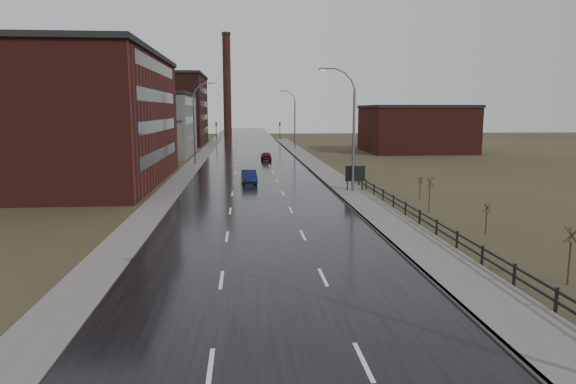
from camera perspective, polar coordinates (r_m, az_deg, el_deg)
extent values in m
cube|color=black|center=(70.69, -3.93, 2.92)|extent=(14.00, 300.00, 0.06)
cube|color=#595651|center=(46.93, 7.20, -0.19)|extent=(3.20, 180.00, 0.18)
cube|color=slate|center=(46.64, 5.38, -0.22)|extent=(0.16, 180.00, 0.18)
cube|color=#595651|center=(71.02, -10.57, 2.84)|extent=(2.40, 260.00, 0.12)
cube|color=#471914|center=(58.71, -24.84, 7.18)|extent=(22.00, 28.00, 13.00)
cube|color=black|center=(58.97, -25.28, 13.74)|extent=(22.44, 28.56, 0.50)
cube|color=black|center=(56.16, -13.98, 4.12)|extent=(0.06, 22.40, 1.20)
cube|color=black|center=(55.99, -14.10, 7.18)|extent=(0.06, 22.40, 1.20)
cube|color=black|center=(55.99, -14.22, 10.25)|extent=(0.06, 22.40, 1.20)
cube|color=black|center=(56.14, -14.34, 13.31)|extent=(0.06, 22.40, 1.20)
cube|color=slate|center=(89.89, -15.83, 7.09)|extent=(16.00, 20.00, 10.00)
cube|color=black|center=(89.89, -15.97, 10.43)|extent=(16.32, 20.40, 0.50)
cube|color=black|center=(88.83, -10.68, 5.96)|extent=(0.06, 16.00, 1.20)
cube|color=black|center=(88.72, -10.74, 7.89)|extent=(0.06, 16.00, 1.20)
cube|color=black|center=(88.72, -10.80, 9.83)|extent=(0.06, 16.00, 1.20)
cube|color=#331611|center=(120.26, -15.57, 8.71)|extent=(26.00, 24.00, 15.00)
cube|color=black|center=(120.50, -15.73, 12.39)|extent=(26.52, 24.48, 0.50)
cube|color=black|center=(118.69, -9.26, 6.74)|extent=(0.06, 19.20, 1.20)
cube|color=black|center=(118.61, -9.30, 8.19)|extent=(0.06, 19.20, 1.20)
cube|color=black|center=(118.61, -9.34, 9.64)|extent=(0.06, 19.20, 1.20)
cube|color=black|center=(118.68, -9.37, 11.09)|extent=(0.06, 19.20, 1.20)
cube|color=#471914|center=(97.58, 14.00, 6.70)|extent=(18.00, 16.00, 8.00)
cube|color=black|center=(97.51, 14.10, 9.20)|extent=(18.36, 16.32, 0.50)
cylinder|color=#331611|center=(160.52, -6.79, 11.66)|extent=(2.40, 2.40, 30.00)
cylinder|color=black|center=(161.94, -6.90, 17.07)|extent=(2.70, 2.70, 0.80)
cylinder|color=slate|center=(47.43, 7.30, 5.57)|extent=(0.24, 0.24, 9.50)
cylinder|color=slate|center=(47.37, 7.22, 11.81)|extent=(0.51, 0.14, 0.98)
cylinder|color=slate|center=(47.31, 6.66, 12.69)|extent=(0.81, 0.14, 0.81)
cylinder|color=slate|center=(47.21, 5.80, 13.29)|extent=(0.98, 0.14, 0.51)
cylinder|color=slate|center=(47.07, 4.77, 13.52)|extent=(1.01, 0.14, 0.14)
cube|color=slate|center=(46.96, 3.92, 13.48)|extent=(0.70, 0.28, 0.18)
cube|color=silver|center=(46.95, 3.92, 13.36)|extent=(0.50, 0.20, 0.04)
cylinder|color=slate|center=(72.65, -10.37, 6.69)|extent=(0.24, 0.24, 9.50)
cylinder|color=slate|center=(72.61, -10.35, 10.76)|extent=(0.51, 0.14, 0.98)
cylinder|color=slate|center=(72.60, -9.99, 11.33)|extent=(0.81, 0.14, 0.81)
cylinder|color=slate|center=(72.56, -9.42, 11.73)|extent=(0.98, 0.14, 0.51)
cylinder|color=slate|center=(72.51, -8.75, 11.88)|extent=(1.01, 0.14, 0.14)
cube|color=slate|center=(72.47, -8.19, 11.85)|extent=(0.70, 0.28, 0.18)
cube|color=silver|center=(72.46, -8.19, 11.77)|extent=(0.50, 0.20, 0.04)
cylinder|color=slate|center=(100.81, 0.77, 7.46)|extent=(0.24, 0.24, 9.50)
cylinder|color=slate|center=(100.78, 0.68, 10.39)|extent=(0.51, 0.14, 0.98)
cylinder|color=slate|center=(100.76, 0.40, 10.80)|extent=(0.81, 0.14, 0.81)
cylinder|color=slate|center=(100.71, -0.01, 11.07)|extent=(0.98, 0.14, 0.51)
cylinder|color=slate|center=(100.65, -0.50, 11.17)|extent=(1.01, 0.14, 0.14)
cube|color=slate|center=(100.59, -0.89, 11.14)|extent=(0.70, 0.28, 0.18)
cube|color=silver|center=(100.59, -0.89, 11.08)|extent=(0.50, 0.20, 0.04)
cube|color=black|center=(21.93, 27.64, -10.72)|extent=(0.10, 0.10, 1.10)
cube|color=black|center=(24.36, 23.84, -8.51)|extent=(0.10, 0.10, 1.10)
cube|color=black|center=(26.91, 20.77, -6.69)|extent=(0.10, 0.10, 1.10)
cube|color=black|center=(29.54, 18.26, -5.17)|extent=(0.10, 0.10, 1.10)
cube|color=black|center=(32.24, 16.17, -3.90)|extent=(0.10, 0.10, 1.10)
cube|color=black|center=(34.99, 14.42, -2.82)|extent=(0.10, 0.10, 1.10)
cube|color=black|center=(37.77, 12.92, -1.90)|extent=(0.10, 0.10, 1.10)
cube|color=black|center=(40.59, 11.63, -1.10)|extent=(0.10, 0.10, 1.10)
cube|color=black|center=(43.43, 10.51, -0.40)|extent=(0.10, 0.10, 1.10)
cube|color=black|center=(46.29, 9.53, 0.20)|extent=(0.10, 0.10, 1.10)
cube|color=black|center=(49.17, 8.66, 0.74)|extent=(0.10, 0.10, 1.10)
cube|color=black|center=(52.06, 7.89, 1.22)|extent=(0.10, 0.10, 1.10)
cube|color=black|center=(54.96, 7.20, 1.65)|extent=(0.10, 0.10, 1.10)
cube|color=black|center=(31.70, 16.53, -3.39)|extent=(0.08, 53.00, 0.10)
cube|color=black|center=(31.79, 16.50, -4.10)|extent=(0.08, 53.00, 0.10)
cylinder|color=#382D23|center=(25.76, 28.77, -6.97)|extent=(0.08, 0.08, 1.93)
cylinder|color=#382D23|center=(25.50, 29.08, -4.25)|extent=(0.04, 0.65, 0.76)
cylinder|color=#382D23|center=(25.51, 28.96, -4.23)|extent=(0.61, 0.24, 0.77)
cylinder|color=#382D23|center=(25.47, 28.88, -4.24)|extent=(0.37, 0.55, 0.78)
cylinder|color=#382D23|center=(25.42, 28.95, -4.27)|extent=(0.37, 0.55, 0.78)
cylinder|color=#382D23|center=(25.44, 29.08, -4.28)|extent=(0.61, 0.24, 0.77)
cylinder|color=#382D23|center=(34.14, 21.16, -3.17)|extent=(0.08, 0.08, 1.42)
cylinder|color=#382D23|center=(33.99, 21.32, -1.64)|extent=(0.04, 0.49, 0.57)
cylinder|color=#382D23|center=(34.02, 21.23, -1.62)|extent=(0.46, 0.19, 0.57)
cylinder|color=#382D23|center=(33.98, 21.16, -1.63)|extent=(0.28, 0.41, 0.58)
cylinder|color=#382D23|center=(33.92, 21.21, -1.65)|extent=(0.28, 0.41, 0.58)
cylinder|color=#382D23|center=(33.93, 21.30, -1.65)|extent=(0.46, 0.19, 0.57)
cylinder|color=#382D23|center=(39.71, 15.43, -0.80)|extent=(0.08, 0.08, 2.00)
cylinder|color=#382D23|center=(39.54, 15.57, 1.05)|extent=(0.04, 0.67, 0.79)
cylinder|color=#382D23|center=(39.57, 15.50, 1.06)|extent=(0.64, 0.25, 0.80)
cylinder|color=#382D23|center=(39.53, 15.44, 1.06)|extent=(0.38, 0.57, 0.81)
cylinder|color=#382D23|center=(39.48, 15.47, 1.05)|extent=(0.38, 0.57, 0.81)
cylinder|color=#382D23|center=(39.48, 15.55, 1.04)|extent=(0.64, 0.25, 0.80)
cylinder|color=#382D23|center=(45.28, 14.46, 0.07)|extent=(0.08, 0.08, 1.46)
cylinder|color=#382D23|center=(45.16, 14.57, 1.27)|extent=(0.04, 0.50, 0.58)
cylinder|color=#382D23|center=(45.20, 14.51, 1.27)|extent=(0.47, 0.19, 0.59)
cylinder|color=#382D23|center=(45.16, 14.45, 1.27)|extent=(0.29, 0.42, 0.60)
cylinder|color=#382D23|center=(45.11, 14.47, 1.26)|extent=(0.29, 0.42, 0.60)
cylinder|color=#382D23|center=(45.11, 14.55, 1.26)|extent=(0.47, 0.19, 0.59)
cube|color=black|center=(48.23, 6.61, 1.04)|extent=(0.10, 0.10, 1.80)
cube|color=black|center=(48.53, 8.24, 1.06)|extent=(0.10, 0.10, 1.80)
cube|color=silver|center=(48.21, 7.46, 2.07)|extent=(1.77, 0.08, 1.34)
cube|color=black|center=(48.17, 7.47, 2.06)|extent=(1.87, 0.04, 1.44)
cylinder|color=black|center=(130.54, -7.98, 6.80)|extent=(0.16, 0.16, 5.20)
imported|color=black|center=(130.48, -8.00, 7.74)|extent=(0.58, 2.73, 1.10)
sphere|color=#FF190C|center=(130.32, -8.01, 7.87)|extent=(0.18, 0.18, 0.18)
cylinder|color=black|center=(130.70, -0.91, 6.89)|extent=(0.16, 0.16, 5.20)
imported|color=black|center=(130.63, -0.91, 7.83)|extent=(0.58, 2.73, 1.10)
sphere|color=#FF190C|center=(130.48, -0.90, 7.96)|extent=(0.18, 0.18, 0.18)
imported|color=#0C1540|center=(53.63, -4.35, 1.66)|extent=(1.73, 4.28, 1.38)
imported|color=#550E13|center=(78.18, -2.44, 3.98)|extent=(1.57, 3.85, 1.31)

